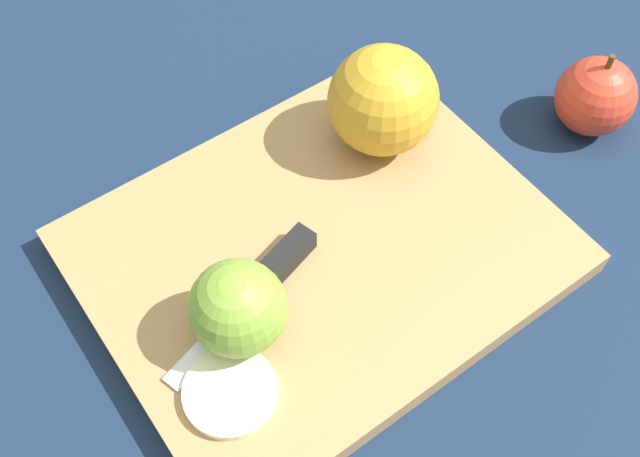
# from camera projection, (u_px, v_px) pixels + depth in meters

# --- Properties ---
(ground_plane) EXTENTS (4.00, 4.00, 0.00)m
(ground_plane) POSITION_uv_depth(u_px,v_px,m) (320.00, 258.00, 0.59)
(ground_plane) COLOR #14233D
(cutting_board) EXTENTS (0.39, 0.34, 0.02)m
(cutting_board) POSITION_uv_depth(u_px,v_px,m) (320.00, 251.00, 0.58)
(cutting_board) COLOR #A37A4C
(cutting_board) RESTS_ON ground_plane
(apple_half_left) EXTENTS (0.09, 0.09, 0.09)m
(apple_half_left) POSITION_uv_depth(u_px,v_px,m) (384.00, 101.00, 0.59)
(apple_half_left) COLOR gold
(apple_half_left) RESTS_ON cutting_board
(apple_half_right) EXTENTS (0.07, 0.07, 0.07)m
(apple_half_right) POSITION_uv_depth(u_px,v_px,m) (237.00, 308.00, 0.50)
(apple_half_right) COLOR olive
(apple_half_right) RESTS_ON cutting_board
(knife) EXTENTS (0.14, 0.08, 0.02)m
(knife) POSITION_uv_depth(u_px,v_px,m) (269.00, 276.00, 0.55)
(knife) COLOR silver
(knife) RESTS_ON cutting_board
(apple_slice) EXTENTS (0.06, 0.06, 0.01)m
(apple_slice) POSITION_uv_depth(u_px,v_px,m) (230.00, 392.00, 0.50)
(apple_slice) COLOR beige
(apple_slice) RESTS_ON cutting_board
(apple_whole) EXTENTS (0.07, 0.07, 0.08)m
(apple_whole) POSITION_uv_depth(u_px,v_px,m) (595.00, 96.00, 0.64)
(apple_whole) COLOR red
(apple_whole) RESTS_ON ground_plane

